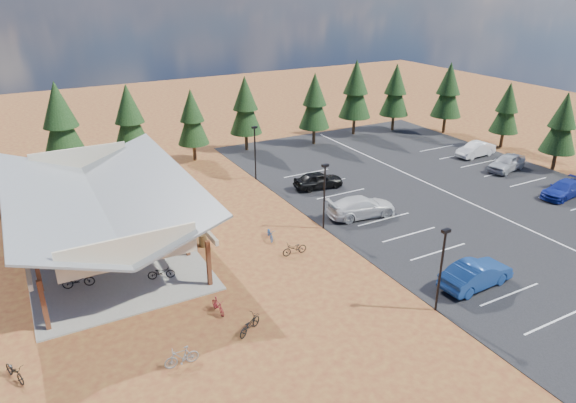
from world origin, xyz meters
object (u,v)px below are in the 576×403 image
(car_8, at_px, (507,162))
(bike_2, at_px, (79,241))
(bike_7, at_px, (103,211))
(car_7, at_px, (564,189))
(bike_16, at_px, (295,248))
(bike_3, at_px, (57,218))
(bike_6, at_px, (130,221))
(bike_11, at_px, (218,306))
(lamp_post_0, at_px, (441,265))
(car_3, at_px, (362,207))
(bike_pavilion, at_px, (99,196))
(bike_15, at_px, (196,221))
(bike_14, at_px, (270,234))
(bike_13, at_px, (181,357))
(lamp_post_1, at_px, (324,192))
(trash_bin_0, at_px, (203,240))
(bike_5, at_px, (129,240))
(bike_0, at_px, (78,280))
(car_4, at_px, (318,180))
(trash_bin_1, at_px, (190,233))
(bike_8, at_px, (14,371))
(car_9, at_px, (476,150))
(lamp_post_2, at_px, (255,149))
(bike_4, at_px, (161,272))
(bike_12, at_px, (249,324))
(bike_1, at_px, (51,259))
(car_1, at_px, (476,274))

(car_8, bearing_deg, bike_2, -106.25)
(bike_7, height_order, car_7, car_7)
(bike_7, relative_size, bike_16, 0.82)
(bike_3, distance_m, bike_16, 18.80)
(bike_6, height_order, bike_11, bike_11)
(lamp_post_0, relative_size, car_3, 0.92)
(bike_pavilion, height_order, bike_15, bike_pavilion)
(bike_7, distance_m, car_7, 38.78)
(bike_14, xyz_separation_m, car_7, (25.90, -5.11, 0.30))
(bike_13, distance_m, car_7, 36.02)
(lamp_post_1, bearing_deg, trash_bin_0, 169.44)
(lamp_post_0, relative_size, bike_6, 3.40)
(bike_5, distance_m, bike_16, 11.67)
(bike_0, height_order, bike_6, bike_0)
(bike_6, bearing_deg, bike_16, -122.54)
(bike_11, bearing_deg, lamp_post_0, -32.39)
(lamp_post_1, height_order, bike_16, lamp_post_1)
(bike_16, bearing_deg, car_7, 86.54)
(bike_0, xyz_separation_m, bike_15, (9.15, 4.80, -0.12))
(bike_2, bearing_deg, car_4, -72.22)
(bike_13, bearing_deg, bike_pavilion, -174.86)
(bike_2, bearing_deg, bike_13, -157.09)
(lamp_post_0, height_order, trash_bin_0, lamp_post_0)
(trash_bin_1, xyz_separation_m, car_7, (30.98, -8.03, 0.29))
(bike_7, bearing_deg, bike_16, -136.26)
(bike_8, distance_m, bike_14, 18.38)
(trash_bin_1, bearing_deg, car_9, 6.30)
(bike_6, height_order, car_8, car_8)
(car_4, bearing_deg, bike_0, 114.47)
(bike_15, distance_m, bike_16, 8.67)
(lamp_post_1, distance_m, lamp_post_2, 12.00)
(bike_4, bearing_deg, car_9, -60.33)
(bike_12, xyz_separation_m, car_3, (13.97, 9.10, 0.37))
(car_4, bearing_deg, bike_15, 106.69)
(bike_7, xyz_separation_m, bike_12, (4.10, -18.85, -0.06))
(lamp_post_0, height_order, bike_0, lamp_post_0)
(bike_6, xyz_separation_m, bike_16, (8.90, -9.77, -0.02))
(bike_11, bearing_deg, bike_8, 177.30)
(lamp_post_2, relative_size, car_7, 1.07)
(bike_13, bearing_deg, bike_14, 137.01)
(lamp_post_2, bearing_deg, bike_2, -158.87)
(bike_11, height_order, bike_15, bike_15)
(bike_0, bearing_deg, trash_bin_0, -68.05)
(bike_0, bearing_deg, car_3, -77.74)
(car_8, bearing_deg, bike_0, -98.47)
(lamp_post_2, height_order, trash_bin_1, lamp_post_2)
(bike_1, distance_m, bike_7, 7.82)
(bike_0, distance_m, bike_5, 5.43)
(bike_pavilion, height_order, bike_12, bike_pavilion)
(lamp_post_0, xyz_separation_m, car_1, (3.86, 0.71, -2.11))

